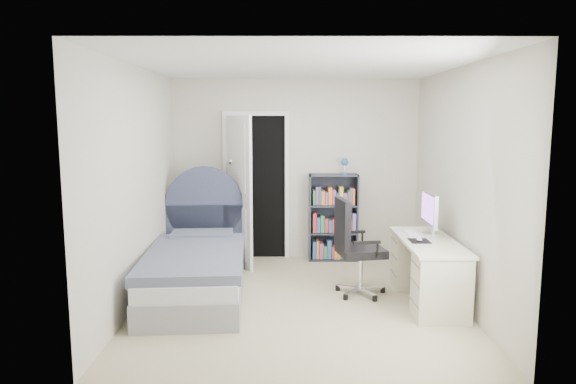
{
  "coord_description": "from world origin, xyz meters",
  "views": [
    {
      "loc": [
        -0.13,
        -5.35,
        1.94
      ],
      "look_at": [
        -0.11,
        0.32,
        1.14
      ],
      "focal_mm": 32.0,
      "sensor_mm": 36.0,
      "label": 1
    }
  ],
  "objects_px": {
    "floor_lamp": "(229,219)",
    "bookcase": "(333,221)",
    "nightstand": "(219,233)",
    "office_chair": "(353,243)",
    "desk": "(428,268)",
    "bed": "(197,266)"
  },
  "relations": [
    {
      "from": "floor_lamp",
      "to": "office_chair",
      "type": "bearing_deg",
      "value": -42.37
    },
    {
      "from": "nightstand",
      "to": "office_chair",
      "type": "distance_m",
      "value": 2.2
    },
    {
      "from": "desk",
      "to": "nightstand",
      "type": "bearing_deg",
      "value": 146.25
    },
    {
      "from": "office_chair",
      "to": "floor_lamp",
      "type": "bearing_deg",
      "value": 137.63
    },
    {
      "from": "floor_lamp",
      "to": "nightstand",
      "type": "bearing_deg",
      "value": 177.08
    },
    {
      "from": "floor_lamp",
      "to": "bookcase",
      "type": "bearing_deg",
      "value": 2.39
    },
    {
      "from": "bed",
      "to": "nightstand",
      "type": "xyz_separation_m",
      "value": [
        0.08,
        1.34,
        0.08
      ]
    },
    {
      "from": "bookcase",
      "to": "office_chair",
      "type": "distance_m",
      "value": 1.46
    },
    {
      "from": "bookcase",
      "to": "office_chair",
      "type": "xyz_separation_m",
      "value": [
        0.09,
        -1.46,
        0.05
      ]
    },
    {
      "from": "bookcase",
      "to": "bed",
      "type": "bearing_deg",
      "value": -140.07
    },
    {
      "from": "nightstand",
      "to": "office_chair",
      "type": "relative_size",
      "value": 0.54
    },
    {
      "from": "bed",
      "to": "desk",
      "type": "xyz_separation_m",
      "value": [
        2.52,
        -0.3,
        0.07
      ]
    },
    {
      "from": "nightstand",
      "to": "office_chair",
      "type": "height_order",
      "value": "office_chair"
    },
    {
      "from": "floor_lamp",
      "to": "bookcase",
      "type": "height_order",
      "value": "same"
    },
    {
      "from": "nightstand",
      "to": "desk",
      "type": "height_order",
      "value": "desk"
    },
    {
      "from": "bookcase",
      "to": "office_chair",
      "type": "relative_size",
      "value": 1.31
    },
    {
      "from": "floor_lamp",
      "to": "bookcase",
      "type": "relative_size",
      "value": 1.0
    },
    {
      "from": "bed",
      "to": "office_chair",
      "type": "distance_m",
      "value": 1.78
    },
    {
      "from": "floor_lamp",
      "to": "office_chair",
      "type": "xyz_separation_m",
      "value": [
        1.54,
        -1.4,
        0.01
      ]
    },
    {
      "from": "nightstand",
      "to": "bookcase",
      "type": "relative_size",
      "value": 0.41
    },
    {
      "from": "floor_lamp",
      "to": "bookcase",
      "type": "xyz_separation_m",
      "value": [
        1.45,
        0.06,
        -0.03
      ]
    },
    {
      "from": "nightstand",
      "to": "bookcase",
      "type": "height_order",
      "value": "bookcase"
    }
  ]
}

